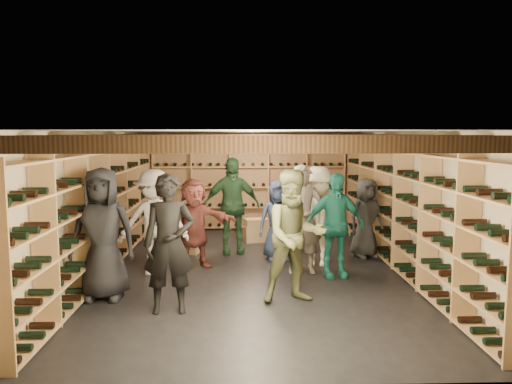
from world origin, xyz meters
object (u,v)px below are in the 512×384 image
at_px(person_7, 303,219).
at_px(crate_loose, 299,244).
at_px(person_4, 334,225).
at_px(person_9, 154,222).
at_px(crate_stack_left, 187,232).
at_px(person_6, 278,220).
at_px(person_2, 295,236).
at_px(person_0, 103,234).
at_px(person_12, 366,218).
at_px(person_10, 232,205).
at_px(person_3, 318,217).
at_px(crate_stack_right, 256,230).
at_px(person_5, 194,223).
at_px(person_1, 169,244).

bearing_deg(person_7, crate_loose, 82.64).
height_order(person_4, person_9, person_9).
relative_size(crate_stack_left, person_7, 0.46).
distance_m(person_4, person_6, 1.43).
bearing_deg(person_2, person_4, 46.00).
height_order(person_0, person_9, person_0).
bearing_deg(person_4, person_12, 47.49).
xyz_separation_m(person_4, person_7, (-0.49, 0.26, 0.06)).
height_order(person_0, person_10, person_10).
xyz_separation_m(person_0, person_10, (1.79, 2.71, 0.00)).
xyz_separation_m(crate_stack_left, crate_loose, (2.28, 0.37, -0.34)).
bearing_deg(person_3, person_7, -115.21).
relative_size(crate_loose, person_0, 0.26).
bearing_deg(person_3, person_4, -65.95).
height_order(crate_stack_left, person_10, person_10).
bearing_deg(crate_loose, person_2, -98.07).
height_order(person_2, person_3, person_2).
bearing_deg(crate_stack_left, crate_stack_right, 35.55).
distance_m(person_5, person_6, 1.61).
bearing_deg(crate_loose, person_4, -81.20).
xyz_separation_m(person_6, person_9, (-2.16, -0.89, 0.14)).
relative_size(person_9, person_10, 0.93).
xyz_separation_m(crate_stack_right, person_7, (0.72, -2.46, 0.67)).
bearing_deg(crate_loose, person_9, -145.78).
bearing_deg(person_10, person_2, -81.65).
bearing_deg(person_1, person_9, 100.93).
bearing_deg(person_7, crate_stack_left, 143.24).
relative_size(crate_stack_right, person_7, 0.31).
relative_size(crate_stack_right, person_9, 0.32).
bearing_deg(person_1, person_0, 146.18).
relative_size(crate_stack_left, crate_loose, 1.70).
height_order(person_1, person_9, person_1).
distance_m(person_1, person_4, 2.94).
bearing_deg(person_5, person_12, -6.19).
bearing_deg(person_10, person_9, -140.79).
bearing_deg(person_9, person_4, -9.72).
bearing_deg(person_3, person_10, 157.80).
height_order(person_9, person_12, person_9).
bearing_deg(crate_loose, person_3, -83.49).
height_order(crate_stack_left, person_3, person_3).
height_order(person_5, person_7, person_7).
xyz_separation_m(crate_loose, person_4, (0.32, -2.08, 0.78)).
xyz_separation_m(person_3, person_6, (-0.68, 0.45, -0.14)).
bearing_deg(person_5, crate_stack_right, 43.02).
bearing_deg(person_4, crate_loose, 89.73).
bearing_deg(person_0, person_12, 29.49).
height_order(person_4, person_10, person_10).
relative_size(person_0, person_9, 1.07).
distance_m(person_2, person_6, 2.37).
distance_m(person_3, person_10, 1.86).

